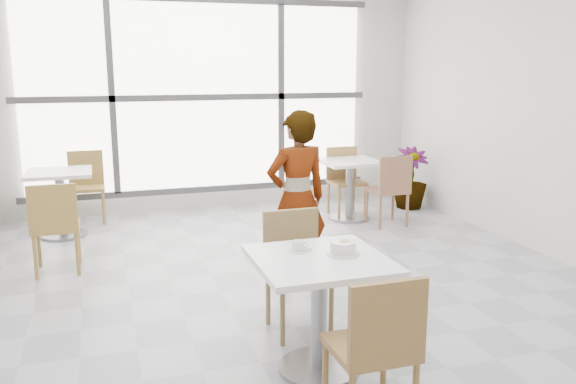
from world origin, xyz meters
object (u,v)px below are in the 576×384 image
object	(u,v)px
main_table	(320,292)
bg_chair_right_far	(345,176)
person	(297,199)
bg_table_left	(61,194)
bg_table_right	(350,181)
bg_chair_right_near	(391,186)
plant_right	(410,178)
coffee_cup	(299,247)
chair_far	(295,262)
oatmeal_bowl	(343,247)
bg_chair_left_far	(87,181)
bg_chair_left_near	(55,222)
chair_near	(377,342)

from	to	relation	value
main_table	bg_chair_right_far	xyz separation A→B (m)	(1.76, 3.70, -0.02)
person	bg_table_left	size ratio (longest dim) A/B	2.05
bg_table_left	bg_table_right	bearing A→B (deg)	-4.92
bg_chair_right_near	plant_right	size ratio (longest dim) A/B	1.05
main_table	bg_chair_right_far	bearing A→B (deg)	64.54
coffee_cup	person	bearing A→B (deg)	71.67
chair_far	oatmeal_bowl	size ratio (longest dim) A/B	4.14
bg_table_left	plant_right	xyz separation A→B (m)	(4.43, -0.00, -0.07)
chair_far	plant_right	xyz separation A→B (m)	(2.68, 3.08, -0.09)
coffee_cup	bg_chair_left_far	bearing A→B (deg)	107.69
chair_far	bg_chair_left_near	bearing A→B (deg)	134.86
bg_chair_right_far	person	bearing A→B (deg)	-122.45
bg_table_left	bg_chair_right_far	size ratio (longest dim) A/B	0.86
person	bg_chair_right_near	size ratio (longest dim) A/B	1.77
bg_table_right	bg_table_left	bearing A→B (deg)	175.08
oatmeal_bowl	bg_chair_left_far	xyz separation A→B (m)	(-1.58, 4.34, -0.29)
bg_chair_left_near	bg_chair_right_near	size ratio (longest dim) A/B	1.00
chair_far	coffee_cup	world-z (taller)	chair_far
chair_near	bg_table_left	world-z (taller)	chair_near
oatmeal_bowl	person	size ratio (longest dim) A/B	0.14
person	chair_near	bearing A→B (deg)	75.25
oatmeal_bowl	bg_chair_left_far	bearing A→B (deg)	110.04
main_table	bg_chair_right_near	distance (m)	3.58
bg_chair_right_near	plant_right	bearing A→B (deg)	-132.09
oatmeal_bowl	bg_chair_left_near	xyz separation A→B (m)	(-1.84, 2.38, -0.29)
bg_table_right	bg_chair_right_far	size ratio (longest dim) A/B	0.86
coffee_cup	bg_chair_left_near	world-z (taller)	bg_chair_left_near
main_table	person	world-z (taller)	person
coffee_cup	bg_chair_right_near	xyz separation A→B (m)	(2.12, 2.79, -0.28)
chair_far	oatmeal_bowl	xyz separation A→B (m)	(0.10, -0.63, 0.29)
chair_far	bg_table_left	size ratio (longest dim) A/B	1.16
chair_far	person	xyz separation A→B (m)	(0.30, 0.84, 0.27)
chair_near	oatmeal_bowl	xyz separation A→B (m)	(0.10, 0.69, 0.29)
coffee_cup	bg_chair_left_near	bearing A→B (deg)	125.42
oatmeal_bowl	bg_chair_left_far	world-z (taller)	bg_chair_left_far
bg_table_left	main_table	bearing A→B (deg)	-65.58
bg_chair_right_near	bg_chair_right_far	world-z (taller)	same
chair_near	bg_table_left	bearing A→B (deg)	-68.30
coffee_cup	bg_chair_right_far	xyz separation A→B (m)	(1.85, 3.54, -0.28)
bg_table_left	bg_chair_right_far	bearing A→B (deg)	-0.48
chair_far	plant_right	world-z (taller)	chair_far
oatmeal_bowl	bg_chair_right_far	distance (m)	4.03
bg_chair_right_near	bg_chair_right_far	xyz separation A→B (m)	(-0.27, 0.75, 0.00)
bg_chair_left_far	plant_right	bearing A→B (deg)	-8.58
main_table	oatmeal_bowl	bearing A→B (deg)	6.34
chair_far	bg_chair_left_far	bearing A→B (deg)	111.83
chair_near	bg_chair_left_far	distance (m)	5.25
person	coffee_cup	bearing A→B (deg)	64.71
coffee_cup	bg_table_right	world-z (taller)	coffee_cup
oatmeal_bowl	bg_chair_left_near	size ratio (longest dim) A/B	0.24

